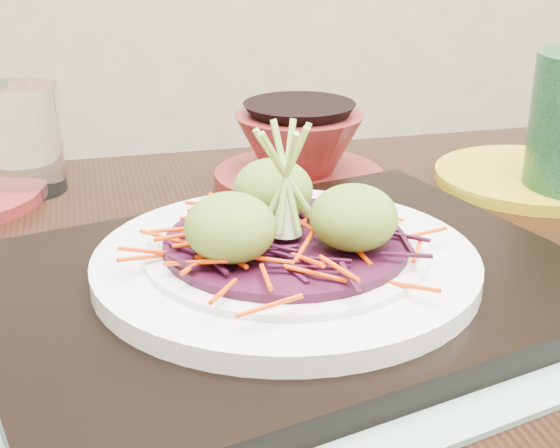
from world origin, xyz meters
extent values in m
cube|color=black|center=(-0.04, 0.06, 0.69)|extent=(1.16, 0.80, 0.04)
cube|color=black|center=(0.47, 0.41, 0.33)|extent=(0.06, 0.06, 0.67)
cube|color=gray|center=(-0.01, 0.04, 0.71)|extent=(0.57, 0.50, 0.00)
cube|color=black|center=(-0.01, 0.04, 0.72)|extent=(0.49, 0.42, 0.02)
cylinder|color=silver|center=(-0.01, 0.04, 0.73)|extent=(0.27, 0.27, 0.01)
cylinder|color=silver|center=(-0.01, 0.04, 0.74)|extent=(0.20, 0.20, 0.01)
cylinder|color=#370B21|center=(-0.01, 0.04, 0.75)|extent=(0.17, 0.17, 0.01)
ellipsoid|color=olive|center=(-0.05, 0.02, 0.77)|extent=(0.07, 0.07, 0.05)
ellipsoid|color=olive|center=(0.03, 0.02, 0.77)|extent=(0.07, 0.07, 0.05)
ellipsoid|color=olive|center=(-0.01, 0.09, 0.77)|extent=(0.07, 0.07, 0.05)
cylinder|color=white|center=(-0.22, 0.33, 0.76)|extent=(0.09, 0.09, 0.11)
cylinder|color=maroon|center=(0.06, 0.30, 0.71)|extent=(0.19, 0.19, 0.01)
cylinder|color=#B19413|center=(0.30, 0.25, 0.71)|extent=(0.24, 0.24, 0.01)
camera|label=1|loc=(-0.12, -0.45, 0.97)|focal=50.00mm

